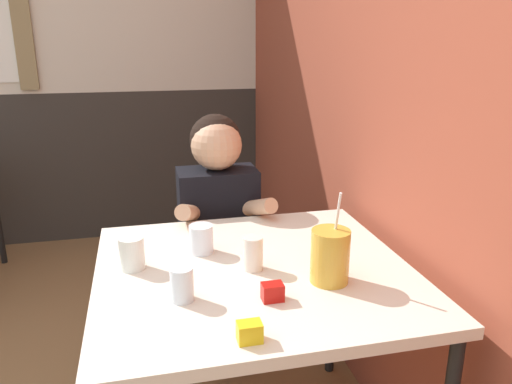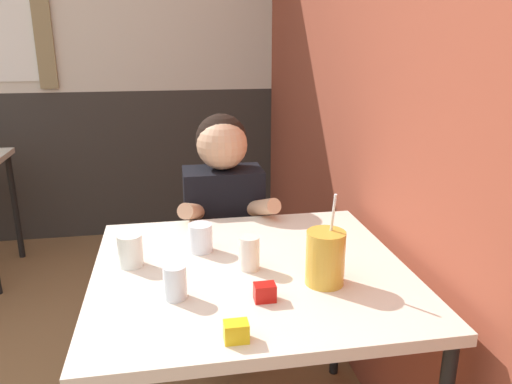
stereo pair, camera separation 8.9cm
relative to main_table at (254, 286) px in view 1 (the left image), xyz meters
The scene contains 11 objects.
brick_wall_right 1.31m from the main_table, 59.38° to the left, with size 0.08×4.72×2.70m.
back_wall 2.62m from the main_table, 111.37° to the left, with size 5.92×0.09×2.70m.
main_table is the anchor object (origin of this frame).
person_seated 0.64m from the main_table, 91.51° to the left, with size 0.42×0.41×1.17m.
cocktail_pitcher 0.29m from the main_table, 35.00° to the right, with size 0.12×0.12×0.28m.
glass_near_pitcher 0.25m from the main_table, 133.04° to the left, with size 0.08×0.08×0.10m.
glass_center 0.40m from the main_table, 167.59° to the left, with size 0.08×0.08×0.11m.
glass_far_side 0.12m from the main_table, 126.23° to the right, with size 0.06×0.06×0.11m.
glass_by_brick 0.31m from the main_table, 147.53° to the right, with size 0.07×0.07×0.10m.
condiment_ketchup 0.23m from the main_table, 88.71° to the right, with size 0.06×0.04×0.05m.
condiment_mustard 0.41m from the main_table, 104.46° to the right, with size 0.06×0.04×0.05m.
Camera 1 is at (0.59, -1.03, 1.48)m, focal length 35.00 mm.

